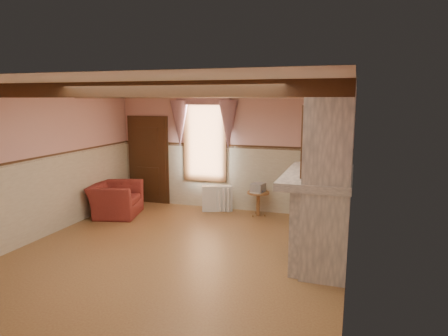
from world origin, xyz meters
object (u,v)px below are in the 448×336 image
(side_table, at_px, (258,204))
(oil_lamp, at_px, (322,159))
(armchair, at_px, (116,199))
(bowl, at_px, (319,168))
(mantel_clock, at_px, (323,159))
(radiator, at_px, (217,198))

(side_table, distance_m, oil_lamp, 2.38)
(armchair, height_order, bowl, bowl)
(side_table, distance_m, mantel_clock, 2.27)
(armchair, xyz_separation_m, oil_lamp, (4.49, -0.44, 1.20))
(armchair, bearing_deg, bowl, -115.25)
(bowl, height_order, oil_lamp, oil_lamp)
(side_table, bearing_deg, oil_lamp, -43.73)
(mantel_clock, distance_m, oil_lamp, 0.18)
(side_table, relative_size, oil_lamp, 1.96)
(armchair, bearing_deg, mantel_clock, -107.26)
(armchair, bearing_deg, oil_lamp, -109.46)
(radiator, relative_size, mantel_clock, 2.92)
(radiator, xyz_separation_m, mantel_clock, (2.45, -1.30, 1.22))
(radiator, bearing_deg, mantel_clock, -48.14)
(side_table, height_order, radiator, radiator)
(mantel_clock, bearing_deg, oil_lamp, -90.00)
(mantel_clock, xyz_separation_m, oil_lamp, (0.00, -0.17, 0.04))
(armchair, height_order, mantel_clock, mantel_clock)
(side_table, relative_size, mantel_clock, 2.29)
(armchair, bearing_deg, side_table, -86.54)
(side_table, xyz_separation_m, oil_lamp, (1.45, -1.39, 1.29))
(radiator, xyz_separation_m, bowl, (2.45, -1.93, 1.17))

